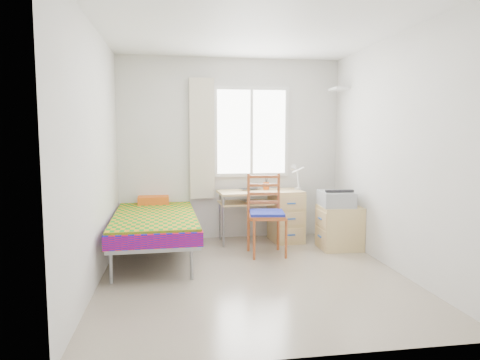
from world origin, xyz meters
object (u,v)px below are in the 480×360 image
object	(u,v)px
desk	(281,213)
printer	(336,198)
cabinet	(339,227)
bed	(155,219)
chair	(267,209)

from	to	relation	value
desk	printer	xyz separation A→B (m)	(0.62, -0.50, 0.28)
cabinet	printer	distance (m)	0.39
desk	cabinet	size ratio (longest dim) A/B	2.10
bed	printer	world-z (taller)	bed
cabinet	printer	world-z (taller)	printer
chair	bed	bearing A→B (deg)	-179.47
bed	desk	size ratio (longest dim) A/B	1.81
desk	printer	bearing A→B (deg)	-42.70
printer	desk	bearing A→B (deg)	145.53
cabinet	printer	size ratio (longest dim) A/B	1.14
desk	chair	size ratio (longest dim) A/B	1.17
desk	chair	bearing A→B (deg)	-123.55
desk	cabinet	xyz separation A→B (m)	(0.66, -0.52, -0.11)
bed	cabinet	world-z (taller)	bed
desk	chair	world-z (taller)	chair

